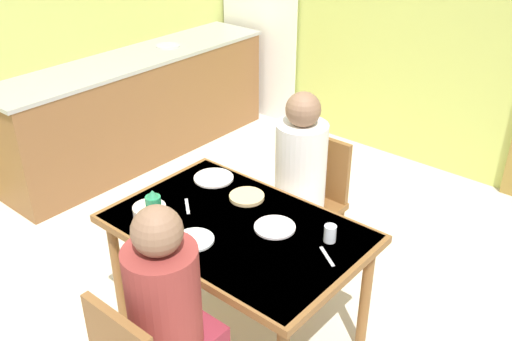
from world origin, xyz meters
TOP-DOWN VIEW (x-y plane):
  - ground_plane at (0.00, 0.00)m, footprint 6.89×6.89m
  - wall_back at (0.00, 2.65)m, footprint 4.51×0.10m
  - wall_left at (-2.16, 0.66)m, footprint 0.10×3.98m
  - curtain_panel at (-1.63, 2.55)m, footprint 0.90×0.03m
  - kitchen_counter at (-1.83, 1.16)m, footprint 0.61×2.57m
  - dining_table at (0.31, 0.06)m, footprint 1.28×0.84m
  - chair_far_diner at (0.23, 0.83)m, footprint 0.40×0.40m
  - person_near_diner at (0.50, -0.58)m, footprint 0.30×0.37m
  - person_far_diner at (0.23, 0.70)m, footprint 0.30×0.37m
  - water_bottle_green_near at (0.11, -0.29)m, footprint 0.07×0.07m
  - serving_bowl_center at (-0.09, -0.16)m, footprint 0.17×0.17m
  - dinner_plate_near_left at (-0.11, 0.33)m, footprint 0.23×0.23m
  - dinner_plate_near_right at (0.24, -0.17)m, footprint 0.19×0.19m
  - dinner_plate_far_center at (0.47, 0.16)m, footprint 0.21×0.21m
  - drinking_glass_by_near_diner at (0.74, 0.25)m, footprint 0.06×0.06m
  - bread_plate_sliced at (0.18, 0.29)m, footprint 0.19×0.19m
  - cutlery_knife_near at (0.80, 0.14)m, footprint 0.13×0.10m
  - cutlery_fork_near at (-0.01, 0.02)m, footprint 0.13×0.11m

SIDE VIEW (x-z plane):
  - ground_plane at x=0.00m, z-range 0.00..0.00m
  - kitchen_counter at x=-1.83m, z-range 0.00..0.91m
  - chair_far_diner at x=0.23m, z-range 0.06..0.93m
  - dining_table at x=0.31m, z-range 0.28..1.01m
  - cutlery_knife_near at x=0.80m, z-range 0.72..0.73m
  - cutlery_fork_near at x=-0.01m, z-range 0.72..0.73m
  - dinner_plate_near_left at x=-0.11m, z-range 0.72..0.74m
  - dinner_plate_near_right at x=0.24m, z-range 0.72..0.74m
  - dinner_plate_far_center at x=0.47m, z-range 0.72..0.74m
  - bread_plate_sliced at x=0.18m, z-range 0.72..0.74m
  - serving_bowl_center at x=-0.09m, z-range 0.72..0.78m
  - drinking_glass_by_near_diner at x=0.74m, z-range 0.72..0.81m
  - person_near_diner at x=0.50m, z-range 0.40..1.17m
  - person_far_diner at x=0.23m, z-range 0.40..1.17m
  - water_bottle_green_near at x=0.11m, z-range 0.71..1.00m
  - curtain_panel at x=-1.63m, z-range 0.00..2.21m
  - wall_back at x=0.00m, z-range 0.00..2.63m
  - wall_left at x=-2.16m, z-range 0.00..2.63m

